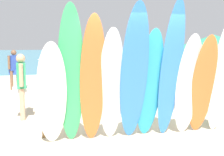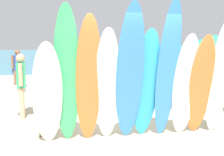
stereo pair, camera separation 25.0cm
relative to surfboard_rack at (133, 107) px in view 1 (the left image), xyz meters
The scene contains 20 objects.
ground 14.01m from the surfboard_rack, 90.00° to the left, with size 60.00×60.00×0.00m, color beige.
ocean_water 31.21m from the surfboard_rack, 90.00° to the left, with size 60.00×40.00×0.02m, color teal.
surfboard_rack is the anchor object (origin of this frame).
surfboard_white_0 1.91m from the surfboard_rack, 163.09° to the right, with size 0.57×0.07×2.04m, color white.
surfboard_green_1 1.69m from the surfboard_rack, 160.59° to the right, with size 0.50×0.08×2.73m, color #38B266.
surfboard_orange_2 1.33m from the surfboard_rack, 151.88° to the right, with size 0.50×0.07×2.54m, color orange.
surfboard_white_3 1.00m from the surfboard_rack, 139.71° to the right, with size 0.50×0.06×2.31m, color white.
surfboard_blue_4 1.08m from the surfboard_rack, 106.72° to the right, with size 0.54×0.07×2.81m, color #337AD1.
surfboard_teal_5 0.79m from the surfboard_rack, 69.32° to the right, with size 0.55×0.08×2.29m, color #289EC6.
surfboard_blue_6 1.21m from the surfboard_rack, 44.86° to the right, with size 0.48×0.06×2.86m, color #337AD1.
surfboard_white_7 1.28m from the surfboard_rack, 26.75° to the right, with size 0.58×0.07×2.17m, color white.
surfboard_orange_8 1.56m from the surfboard_rack, 22.01° to the right, with size 0.54×0.08×2.18m, color orange.
surfboard_white_9 1.98m from the surfboard_rack, 19.01° to the right, with size 0.48×0.08×2.50m, color white.
beachgoer_near_rack 7.07m from the surfboard_rack, 115.49° to the left, with size 0.44×0.47×1.61m.
beachgoer_by_water 6.04m from the surfboard_rack, 55.00° to the left, with size 0.60×0.27×1.60m.
beachgoer_photographing 5.67m from the surfboard_rack, 80.90° to the left, with size 0.40×0.53×1.53m.
beachgoer_strolling 2.98m from the surfboard_rack, 146.28° to the left, with size 0.43×0.63×1.67m.
beach_chair_striped 4.25m from the surfboard_rack, 44.14° to the left, with size 0.53×0.76×0.79m.
beach_umbrella 3.18m from the surfboard_rack, 23.40° to the left, with size 2.25×2.25×2.15m.
distant_boat 22.64m from the surfboard_rack, 90.76° to the left, with size 4.27×1.83×0.34m.
Camera 1 is at (-1.93, -6.11, 2.03)m, focal length 47.49 mm.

